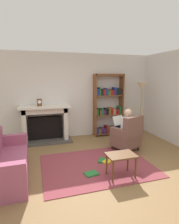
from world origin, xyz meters
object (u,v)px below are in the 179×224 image
bookshelf (108,107)px  sofa_floral (5,163)px  seated_reader (125,127)px  floor_lamp (142,91)px  armchair_reading (128,135)px  side_table (121,158)px  fireplace (45,122)px  mantel_clock (39,102)px

bookshelf → sofa_floral: 3.65m
seated_reader → floor_lamp: 1.66m
armchair_reading → side_table: bearing=34.3°
armchair_reading → sofa_floral: 2.98m
bookshelf → floor_lamp: bookshelf is taller
bookshelf → armchair_reading: size_ratio=2.12×
armchair_reading → bookshelf: bearing=-113.7°
armchair_reading → fireplace: bearing=-57.0°
armchair_reading → side_table: (-0.77, -1.14, -0.03)m
seated_reader → side_table: seated_reader is taller
fireplace → mantel_clock: bearing=-145.4°
mantel_clock → armchair_reading: bearing=-31.3°
mantel_clock → bookshelf: bearing=3.5°
seated_reader → sofa_floral: size_ratio=0.66×
bookshelf → seated_reader: size_ratio=1.81×
fireplace → side_table: bearing=-63.7°
armchair_reading → floor_lamp: floor_lamp is taller
bookshelf → mantel_clock: bearing=-176.5°
seated_reader → side_table: size_ratio=2.04×
seated_reader → floor_lamp: (1.06, 0.92, 0.90)m
fireplace → sofa_floral: (-0.89, -1.98, -0.27)m
sofa_floral → floor_lamp: floor_lamp is taller
sofa_floral → floor_lamp: (3.95, 1.57, 1.20)m
fireplace → mantel_clock: mantel_clock is taller
armchair_reading → seated_reader: (-0.04, 0.11, 0.20)m
bookshelf → floor_lamp: (0.97, -0.44, 0.55)m
armchair_reading → floor_lamp: size_ratio=0.54×
armchair_reading → side_table: size_ratio=1.73×
armchair_reading → seated_reader: seated_reader is taller
bookshelf → side_table: bookshelf is taller
mantel_clock → side_table: size_ratio=0.38×
mantel_clock → floor_lamp: bearing=-5.4°
armchair_reading → floor_lamp: (1.01, 1.02, 1.09)m
bookshelf → seated_reader: (-0.09, -1.36, -0.35)m
mantel_clock → sofa_floral: mantel_clock is taller
mantel_clock → floor_lamp: floor_lamp is taller
bookshelf → armchair_reading: (-0.05, -1.46, -0.55)m
fireplace → sofa_floral: size_ratio=0.88×
armchair_reading → sofa_floral: (-2.93, -0.55, -0.10)m
side_table → seated_reader: bearing=60.0°
mantel_clock → bookshelf: bookshelf is taller
armchair_reading → seated_reader: 0.23m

